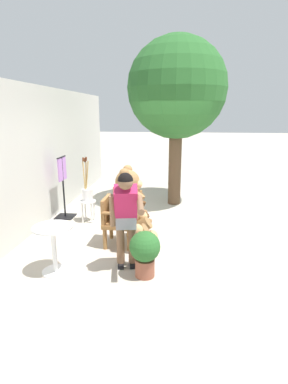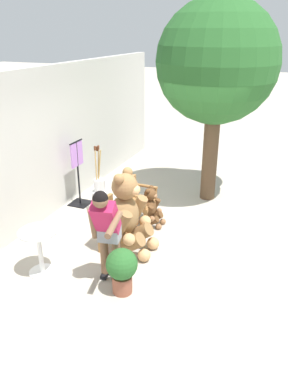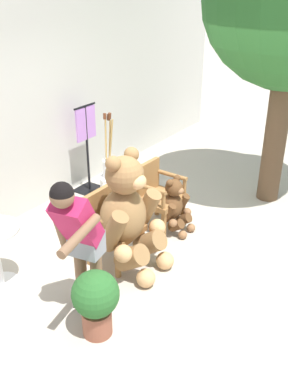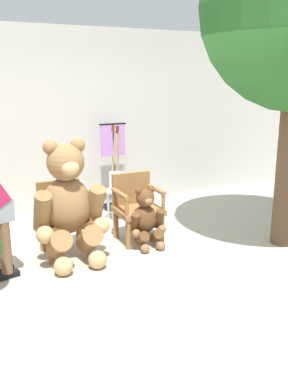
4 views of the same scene
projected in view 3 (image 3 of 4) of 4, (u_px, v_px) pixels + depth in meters
name	position (u px, v px, depth m)	size (l,w,h in m)	color
ground_plane	(177.00, 256.00, 5.16)	(60.00, 60.00, 0.00)	#B2A899
back_wall	(26.00, 111.00, 5.75)	(10.00, 0.16, 2.80)	beige
wooden_chair_left	(111.00, 225.00, 4.91)	(0.56, 0.52, 0.86)	olive
wooden_chair_right	(157.00, 194.00, 5.62)	(0.57, 0.54, 0.86)	olive
teddy_bear_large	(129.00, 214.00, 4.67)	(0.84, 0.79, 1.41)	olive
teddy_bear_small	(175.00, 205.00, 5.51)	(0.46, 0.43, 0.76)	brown
person_visitor	(79.00, 235.00, 3.89)	(0.77, 0.57, 1.52)	black
white_stool	(111.00, 184.00, 6.15)	(0.34, 0.34, 0.46)	white
brush_bucket	(110.00, 165.00, 6.02)	(0.22, 0.22, 0.93)	white
potted_plant	(96.00, 299.00, 3.87)	(0.44, 0.44, 0.68)	brown
clothing_display_stand	(87.00, 147.00, 6.44)	(0.44, 0.40, 1.36)	black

